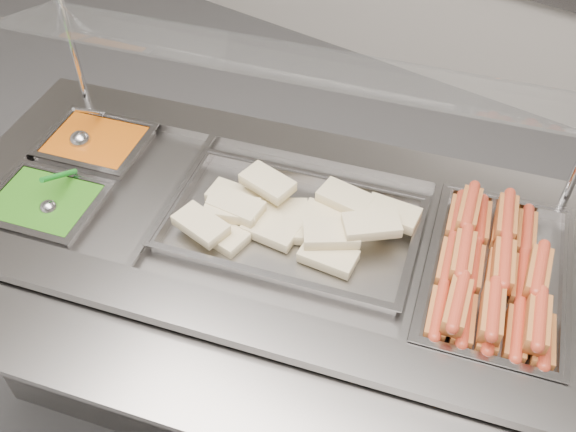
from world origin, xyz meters
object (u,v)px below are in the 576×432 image
Objects in this scene: pan_hotdogs at (494,281)px; ladle at (81,139)px; sneeze_guard at (296,65)px; serving_spoon at (51,203)px; steam_counter at (274,311)px; pan_wraps at (291,229)px.

ladle is (-1.17, -0.21, 0.04)m from pan_hotdogs.
pan_hotdogs is at bearing -3.61° from sneeze_guard.
sneeze_guard is at bearing 22.99° from ladle.
serving_spoon is (0.13, -0.23, 0.00)m from ladle.
ladle is (-0.63, -0.05, 0.41)m from steam_counter.
ladle is (-0.68, -0.07, 0.03)m from pan_wraps.
serving_spoon is at bearing -60.31° from ladle.
sneeze_guard is 2.19× the size of pan_wraps.
serving_spoon is at bearing -157.44° from pan_hotdogs.
pan_hotdogs reaches higher than steam_counter.
pan_wraps is (-0.49, -0.14, 0.01)m from pan_hotdogs.
ladle is 0.26m from serving_spoon.
ladle reaches higher than pan_wraps.
pan_hotdogs and pan_wraps have the same top height.
sneeze_guard is 0.70m from ladle.
pan_wraps is at bearing -58.98° from sneeze_guard.
pan_wraps is (0.05, 0.01, 0.38)m from steam_counter.
pan_hotdogs is at bearing 15.67° from pan_wraps.
steam_counter is 0.75m from ladle.
pan_hotdogs is at bearing 15.67° from steam_counter.
pan_wraps is 4.14× the size of ladle.
pan_hotdogs is 0.81× the size of pan_wraps.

